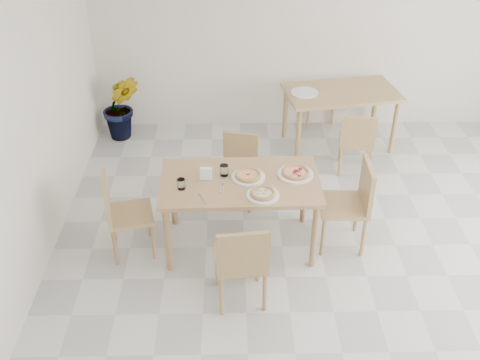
{
  "coord_description": "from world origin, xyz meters",
  "views": [
    {
      "loc": [
        -1.24,
        -3.39,
        3.6
      ],
      "look_at": [
        -1.17,
        0.93,
        0.76
      ],
      "focal_mm": 42.0,
      "sensor_mm": 36.0,
      "label": 1
    }
  ],
  "objects_px": {
    "chair_south": "(242,260)",
    "chair_north": "(239,164)",
    "plate_margherita": "(248,177)",
    "potted_plant": "(121,107)",
    "chair_back_s": "(357,139)",
    "second_table": "(341,98)",
    "chair_back_n": "(319,86)",
    "napkin_holder": "(206,174)",
    "pizza_pepperoni": "(296,172)",
    "pizza_margherita": "(248,175)",
    "plate_empty": "(304,93)",
    "chair_east": "(352,199)",
    "pizza_mushroom": "(263,193)",
    "main_table": "(240,188)",
    "chair_west": "(121,210)",
    "plate_mushroom": "(263,195)",
    "tumbler_a": "(224,170)",
    "tumbler_b": "(181,184)",
    "plate_pepperoni": "(295,174)"
  },
  "relations": [
    {
      "from": "main_table",
      "to": "second_table",
      "type": "bearing_deg",
      "value": 56.0
    },
    {
      "from": "chair_south",
      "to": "tumbler_b",
      "type": "relative_size",
      "value": 8.71
    },
    {
      "from": "napkin_holder",
      "to": "potted_plant",
      "type": "bearing_deg",
      "value": 121.35
    },
    {
      "from": "main_table",
      "to": "tumbler_a",
      "type": "bearing_deg",
      "value": 146.0
    },
    {
      "from": "chair_south",
      "to": "pizza_mushroom",
      "type": "relative_size",
      "value": 2.94
    },
    {
      "from": "main_table",
      "to": "plate_margherita",
      "type": "xyz_separation_m",
      "value": [
        0.08,
        0.04,
        0.09
      ]
    },
    {
      "from": "pizza_margherita",
      "to": "chair_back_s",
      "type": "relative_size",
      "value": 0.32
    },
    {
      "from": "pizza_pepperoni",
      "to": "tumbler_a",
      "type": "xyz_separation_m",
      "value": [
        -0.67,
        0.01,
        0.02
      ]
    },
    {
      "from": "tumbler_a",
      "to": "napkin_holder",
      "type": "height_order",
      "value": "napkin_holder"
    },
    {
      "from": "main_table",
      "to": "second_table",
      "type": "distance_m",
      "value": 2.35
    },
    {
      "from": "plate_mushroom",
      "to": "pizza_margherita",
      "type": "distance_m",
      "value": 0.32
    },
    {
      "from": "chair_south",
      "to": "chair_back_s",
      "type": "xyz_separation_m",
      "value": [
        1.37,
        2.11,
        -0.05
      ]
    },
    {
      "from": "chair_west",
      "to": "plate_mushroom",
      "type": "relative_size",
      "value": 2.88
    },
    {
      "from": "plate_margherita",
      "to": "plate_mushroom",
      "type": "xyz_separation_m",
      "value": [
        0.12,
        -0.3,
        0.0
      ]
    },
    {
      "from": "chair_north",
      "to": "napkin_holder",
      "type": "bearing_deg",
      "value": -100.03
    },
    {
      "from": "tumbler_a",
      "to": "plate_empty",
      "type": "height_order",
      "value": "tumbler_a"
    },
    {
      "from": "plate_margherita",
      "to": "pizza_pepperoni",
      "type": "bearing_deg",
      "value": 5.13
    },
    {
      "from": "main_table",
      "to": "chair_west",
      "type": "bearing_deg",
      "value": -176.52
    },
    {
      "from": "plate_pepperoni",
      "to": "plate_mushroom",
      "type": "bearing_deg",
      "value": -133.82
    },
    {
      "from": "plate_mushroom",
      "to": "chair_back_n",
      "type": "height_order",
      "value": "chair_back_n"
    },
    {
      "from": "pizza_margherita",
      "to": "chair_back_s",
      "type": "bearing_deg",
      "value": 44.02
    },
    {
      "from": "chair_east",
      "to": "tumbler_a",
      "type": "bearing_deg",
      "value": -93.09
    },
    {
      "from": "plate_empty",
      "to": "chair_east",
      "type": "bearing_deg",
      "value": -82.37
    },
    {
      "from": "tumbler_a",
      "to": "chair_back_n",
      "type": "relative_size",
      "value": 0.13
    },
    {
      "from": "chair_north",
      "to": "pizza_margherita",
      "type": "bearing_deg",
      "value": -71.97
    },
    {
      "from": "plate_margherita",
      "to": "potted_plant",
      "type": "bearing_deg",
      "value": 125.69
    },
    {
      "from": "pizza_mushroom",
      "to": "second_table",
      "type": "xyz_separation_m",
      "value": [
        1.08,
        2.22,
        -0.13
      ]
    },
    {
      "from": "chair_east",
      "to": "main_table",
      "type": "bearing_deg",
      "value": -88.63
    },
    {
      "from": "chair_back_s",
      "to": "potted_plant",
      "type": "xyz_separation_m",
      "value": [
        -2.85,
        0.93,
        -0.02
      ]
    },
    {
      "from": "second_table",
      "to": "chair_back_n",
      "type": "distance_m",
      "value": 0.82
    },
    {
      "from": "chair_east",
      "to": "plate_pepperoni",
      "type": "xyz_separation_m",
      "value": [
        -0.55,
        0.09,
        0.23
      ]
    },
    {
      "from": "chair_south",
      "to": "chair_north",
      "type": "relative_size",
      "value": 1.12
    },
    {
      "from": "chair_back_s",
      "to": "tumbler_a",
      "type": "bearing_deg",
      "value": 48.27
    },
    {
      "from": "pizza_margherita",
      "to": "second_table",
      "type": "height_order",
      "value": "pizza_margherita"
    },
    {
      "from": "plate_mushroom",
      "to": "pizza_pepperoni",
      "type": "distance_m",
      "value": 0.47
    },
    {
      "from": "chair_north",
      "to": "chair_back_n",
      "type": "relative_size",
      "value": 0.96
    },
    {
      "from": "pizza_mushroom",
      "to": "chair_west",
      "type": "bearing_deg",
      "value": 172.86
    },
    {
      "from": "chair_west",
      "to": "chair_south",
      "type": "bearing_deg",
      "value": -136.1
    },
    {
      "from": "chair_south",
      "to": "plate_empty",
      "type": "distance_m",
      "value": 2.85
    },
    {
      "from": "plate_mushroom",
      "to": "tumbler_a",
      "type": "distance_m",
      "value": 0.49
    },
    {
      "from": "chair_back_s",
      "to": "chair_back_n",
      "type": "height_order",
      "value": "chair_back_n"
    },
    {
      "from": "plate_mushroom",
      "to": "pizza_margherita",
      "type": "xyz_separation_m",
      "value": [
        -0.12,
        0.3,
        0.02
      ]
    },
    {
      "from": "plate_pepperoni",
      "to": "pizza_mushroom",
      "type": "bearing_deg",
      "value": -133.82
    },
    {
      "from": "pizza_pepperoni",
      "to": "chair_back_s",
      "type": "height_order",
      "value": "pizza_pepperoni"
    },
    {
      "from": "chair_north",
      "to": "tumbler_b",
      "type": "distance_m",
      "value": 1.11
    },
    {
      "from": "plate_margherita",
      "to": "chair_back_n",
      "type": "bearing_deg",
      "value": 68.93
    },
    {
      "from": "chair_west",
      "to": "plate_mushroom",
      "type": "height_order",
      "value": "chair_west"
    },
    {
      "from": "pizza_margherita",
      "to": "chair_back_n",
      "type": "bearing_deg",
      "value": 68.93
    },
    {
      "from": "pizza_mushroom",
      "to": "plate_empty",
      "type": "bearing_deg",
      "value": 74.13
    },
    {
      "from": "chair_south",
      "to": "pizza_margherita",
      "type": "xyz_separation_m",
      "value": [
        0.08,
        0.86,
        0.28
      ]
    }
  ]
}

